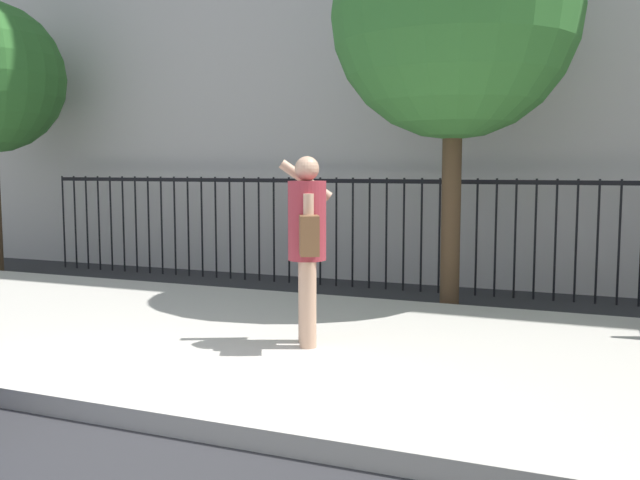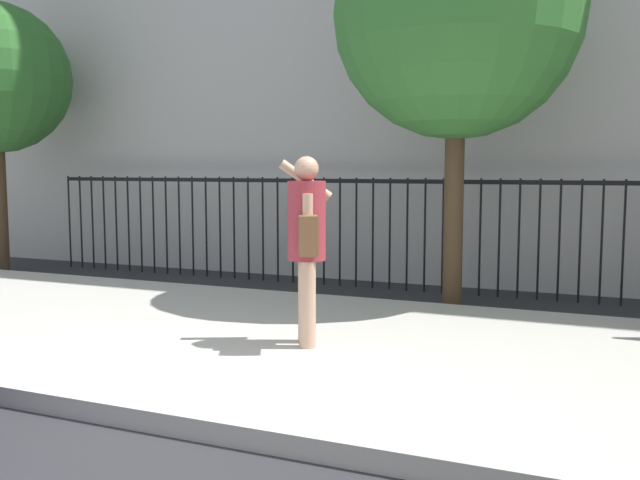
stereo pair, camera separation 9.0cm
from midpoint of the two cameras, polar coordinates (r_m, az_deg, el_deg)
The scene contains 5 objects.
ground_plane at distance 4.96m, azimuth -14.16°, elevation -14.80°, with size 60.00×60.00×0.00m, color #28282B.
sidewalk at distance 6.74m, azimuth -2.62°, elevation -8.43°, with size 28.00×4.40×0.15m, color #B2ADA3.
iron_fence at distance 10.01m, azimuth 6.64°, elevation 1.72°, with size 12.03×0.04×1.60m.
pedestrian_on_phone at distance 6.22m, azimuth -0.66°, elevation 0.28°, with size 0.58×0.72×1.69m.
street_tree_near at distance 8.79m, azimuth 11.38°, elevation 17.46°, with size 2.93×2.93×5.00m.
Camera 2 is at (2.90, -3.65, 1.74)m, focal length 39.47 mm.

